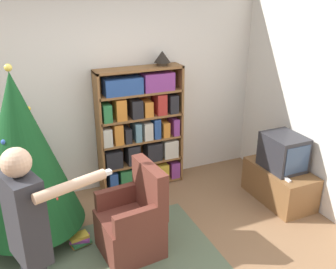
# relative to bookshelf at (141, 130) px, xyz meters

# --- Properties ---
(wall_back) EXTENTS (8.00, 0.10, 2.60)m
(wall_back) POSITION_rel_bookshelf_xyz_m (-0.70, 0.21, 0.51)
(wall_back) COLOR silver
(wall_back) RESTS_ON ground_plane
(bookshelf) EXTENTS (1.10, 0.27, 1.59)m
(bookshelf) POSITION_rel_bookshelf_xyz_m (0.00, 0.00, 0.00)
(bookshelf) COLOR brown
(bookshelf) RESTS_ON ground_plane
(tv_stand) EXTENTS (0.48, 0.90, 0.44)m
(tv_stand) POSITION_rel_bookshelf_xyz_m (1.42, -1.05, -0.56)
(tv_stand) COLOR brown
(tv_stand) RESTS_ON ground_plane
(television) EXTENTS (0.40, 0.49, 0.43)m
(television) POSITION_rel_bookshelf_xyz_m (1.42, -1.06, -0.13)
(television) COLOR #28282D
(television) RESTS_ON tv_stand
(game_remote) EXTENTS (0.04, 0.12, 0.02)m
(game_remote) POSITION_rel_bookshelf_xyz_m (1.28, -1.32, -0.33)
(game_remote) COLOR white
(game_remote) RESTS_ON tv_stand
(christmas_tree) EXTENTS (1.07, 1.07, 1.87)m
(christmas_tree) POSITION_rel_bookshelf_xyz_m (-1.45, -0.65, 0.22)
(christmas_tree) COLOR #4C3323
(christmas_tree) RESTS_ON ground_plane
(armchair) EXTENTS (0.62, 0.61, 0.92)m
(armchair) POSITION_rel_bookshelf_xyz_m (-0.54, -1.24, -0.46)
(armchair) COLOR brown
(armchair) RESTS_ON ground_plane
(standing_person) EXTENTS (0.71, 0.45, 1.62)m
(standing_person) POSITION_rel_bookshelf_xyz_m (-1.49, -2.00, 0.17)
(standing_person) COLOR #232328
(standing_person) RESTS_ON ground_plane
(table_lamp) EXTENTS (0.20, 0.20, 0.18)m
(table_lamp) POSITION_rel_bookshelf_xyz_m (0.31, 0.01, 0.90)
(table_lamp) COLOR #473828
(table_lamp) RESTS_ON bookshelf
(book_pile_near_tree) EXTENTS (0.23, 0.19, 0.12)m
(book_pile_near_tree) POSITION_rel_bookshelf_xyz_m (-1.03, -0.94, -0.72)
(book_pile_near_tree) COLOR orange
(book_pile_near_tree) RESTS_ON ground_plane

